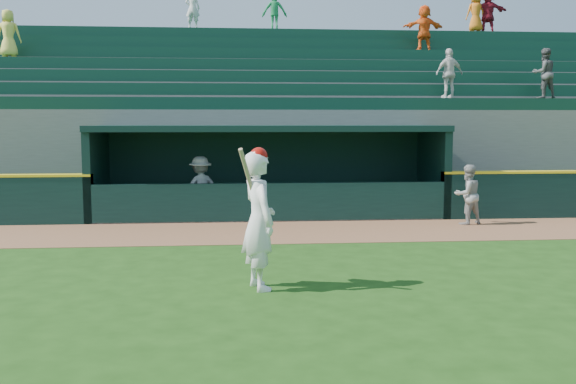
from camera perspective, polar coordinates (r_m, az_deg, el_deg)
name	(u,v)px	position (r m, az deg, el deg)	size (l,w,h in m)	color
ground	(297,285)	(10.15, 0.79, -8.30)	(120.00, 120.00, 0.00)	#1C4110
warning_track	(276,232)	(14.93, -1.09, -3.58)	(40.00, 3.00, 0.01)	brown
dugout_player_front	(468,195)	(16.58, 15.67, -0.23)	(0.73, 0.57, 1.50)	#9B9B96
dugout_player_inside	(201,188)	(16.99, -7.78, 0.37)	(1.07, 0.62, 1.66)	gray
dugout	(268,165)	(17.85, -1.77, 2.41)	(9.40, 2.80, 2.46)	slate
stands	(261,126)	(22.37, -2.40, 5.84)	(34.50, 6.25, 7.54)	slate
batter_at_plate	(259,219)	(9.77, -2.60, -2.41)	(0.72, 0.90, 2.19)	white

